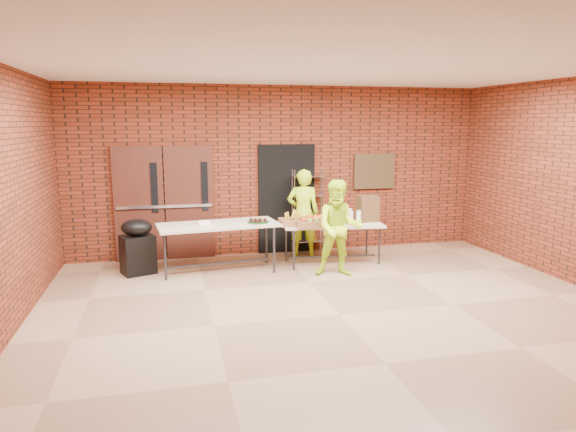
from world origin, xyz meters
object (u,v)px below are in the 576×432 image
Objects in this scene: table_left at (218,228)px; covered_grill at (138,246)px; table_right at (332,227)px; volunteer_man at (339,228)px; coffee_dispenser at (367,208)px; wire_rack at (308,211)px; volunteer_woman at (303,213)px.

table_left is 2.24× the size of covered_grill.
table_right is 1.16× the size of volunteer_man.
coffee_dispenser reaches higher than table_left.
wire_rack is 0.89m from table_right.
volunteer_man is (0.24, -1.38, -0.03)m from volunteer_woman.
covered_grill is 3.37m from volunteer_man.
table_left is at bearing -27.76° from covered_grill.
coffee_dispenser is 1.21m from volunteer_woman.
coffee_dispenser is 0.50× the size of covered_grill.
table_right is at bearing 133.02° from volunteer_woman.
wire_rack is 1.02× the size of volunteer_man.
table_left is at bearing 33.97° from volunteer_woman.
coffee_dispenser is at bearing -3.84° from table_left.
volunteer_woman reaches higher than covered_grill.
covered_grill is 0.56× the size of volunteer_woman.
volunteer_woman reaches higher than table_left.
table_left is 2.05m from table_right.
coffee_dispenser is at bearing 164.50° from volunteer_woman.
table_right is 1.99× the size of covered_grill.
coffee_dispenser is 1.18m from volunteer_man.
volunteer_man is (-0.14, -0.75, 0.13)m from table_right.
volunteer_woman reaches higher than volunteer_man.
table_right is at bearing -22.79° from covered_grill.
volunteer_man is at bearing -93.30° from table_right.
table_left is 1.26× the size of volunteer_woman.
volunteer_woman reaches higher than wire_rack.
volunteer_woman is at bearing 128.14° from table_right.
covered_grill is (-3.16, -0.73, -0.35)m from wire_rack.
wire_rack is 0.78× the size of table_left.
wire_rack is 1.75× the size of covered_grill.
table_right is at bearing 95.21° from volunteer_man.
covered_grill is 3.07m from volunteer_woman.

